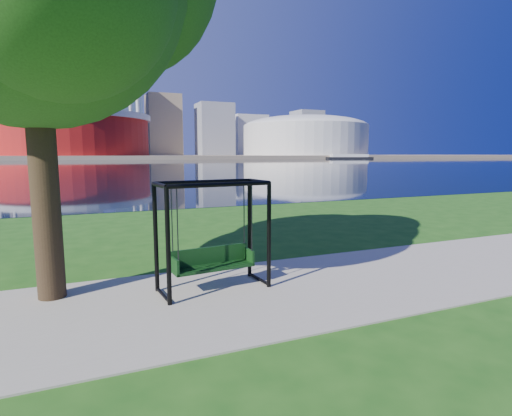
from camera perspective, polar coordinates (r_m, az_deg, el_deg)
ground at (r=8.31m, az=-1.93°, el=-11.16°), size 900.00×900.00×0.00m
path at (r=7.86m, az=-0.60°, el=-12.15°), size 120.00×4.00×0.03m
river at (r=109.42m, az=-21.35°, el=5.76°), size 900.00×180.00×0.02m
far_bank at (r=313.37m, az=-22.36°, el=6.81°), size 900.00×228.00×2.00m
stadium at (r=242.74m, az=-24.76°, el=9.72°), size 83.00×83.00×32.00m
arena at (r=279.09m, az=7.02°, el=10.34°), size 84.00×84.00×26.56m
skyline at (r=328.44m, az=-23.46°, el=12.87°), size 392.00×66.00×96.50m
swing at (r=7.89m, az=-6.20°, el=-4.30°), size 2.21×1.13×2.17m
barge at (r=239.01m, az=13.16°, el=7.14°), size 27.86×13.55×2.69m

